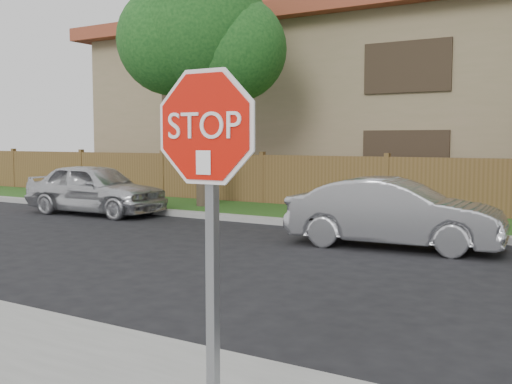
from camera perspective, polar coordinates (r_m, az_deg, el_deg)
The scene contains 4 objects.
tree_left at distance 17.83m, azimuth -5.32°, elevation 15.17°, with size 4.80×3.90×7.78m.
stop_sign at distance 3.76m, azimuth -4.62°, elevation 1.31°, with size 1.01×0.13×2.55m.
sedan_far_left at distance 17.20m, azimuth -15.04°, elevation 0.31°, with size 1.68×4.18×1.42m, color silver.
sedan_left at distance 11.78m, azimuth 13.03°, elevation -1.96°, with size 1.41×4.05×1.33m, color #A3A3A7.
Camera 1 is at (1.50, -4.51, 2.07)m, focal length 42.00 mm.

